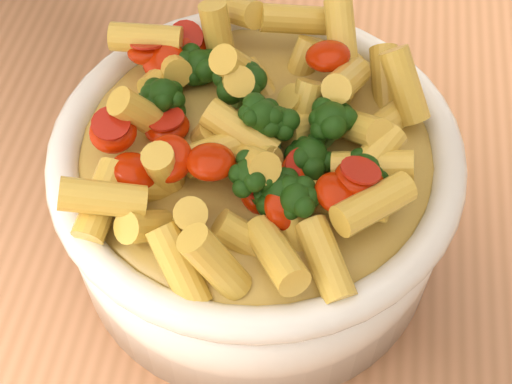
# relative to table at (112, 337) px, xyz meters

# --- Properties ---
(table) EXTENTS (1.20, 0.80, 0.90)m
(table) POSITION_rel_table_xyz_m (0.00, 0.00, 0.00)
(table) COLOR #AC6F49
(table) RESTS_ON ground
(serving_bowl) EXTENTS (0.27, 0.27, 0.11)m
(serving_bowl) POSITION_rel_table_xyz_m (0.11, 0.05, 0.16)
(serving_bowl) COLOR white
(serving_bowl) RESTS_ON table
(pasta_salad) EXTENTS (0.21, 0.21, 0.05)m
(pasta_salad) POSITION_rel_table_xyz_m (0.11, 0.05, 0.23)
(pasta_salad) COLOR #FFD050
(pasta_salad) RESTS_ON serving_bowl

